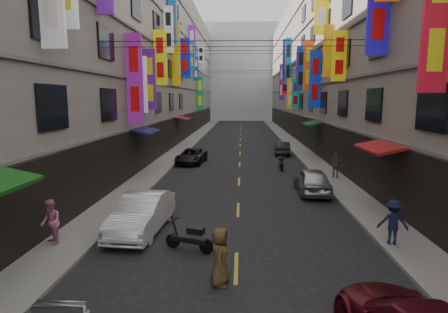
# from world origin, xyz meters

# --- Properties ---
(sidewalk_left) EXTENTS (2.00, 90.00, 0.12)m
(sidewalk_left) POSITION_xyz_m (-6.00, 42.00, 0.06)
(sidewalk_left) COLOR slate
(sidewalk_left) RESTS_ON ground
(sidewalk_right) EXTENTS (2.00, 90.00, 0.12)m
(sidewalk_right) POSITION_xyz_m (6.00, 42.00, 0.06)
(sidewalk_right) COLOR slate
(sidewalk_right) RESTS_ON ground
(building_row_left) EXTENTS (10.14, 90.00, 19.00)m
(building_row_left) POSITION_xyz_m (-11.99, 42.00, 9.49)
(building_row_left) COLOR gray
(building_row_left) RESTS_ON ground
(building_row_right) EXTENTS (10.14, 90.00, 19.00)m
(building_row_right) POSITION_xyz_m (11.99, 42.00, 9.49)
(building_row_right) COLOR gray
(building_row_right) RESTS_ON ground
(haze_block) EXTENTS (18.00, 8.00, 22.00)m
(haze_block) POSITION_xyz_m (0.00, 92.00, 11.00)
(haze_block) COLOR silver
(haze_block) RESTS_ON ground
(shop_signage) EXTENTS (14.00, 55.00, 11.59)m
(shop_signage) POSITION_xyz_m (0.04, 35.04, 9.20)
(shop_signage) COLOR #0E2BA7
(shop_signage) RESTS_ON ground
(street_awnings) EXTENTS (13.99, 35.20, 0.41)m
(street_awnings) POSITION_xyz_m (-1.26, 26.00, 3.00)
(street_awnings) COLOR #175416
(street_awnings) RESTS_ON ground
(overhead_cables) EXTENTS (14.00, 38.04, 1.24)m
(overhead_cables) POSITION_xyz_m (0.00, 30.00, 8.80)
(overhead_cables) COLOR black
(overhead_cables) RESTS_ON ground
(lane_markings) EXTENTS (0.12, 80.20, 0.01)m
(lane_markings) POSITION_xyz_m (0.00, 39.00, 0.00)
(lane_markings) COLOR gold
(lane_markings) RESTS_ON ground
(scooter_crossing) EXTENTS (1.73, 0.81, 1.14)m
(scooter_crossing) POSITION_xyz_m (-1.58, 13.20, 0.44)
(scooter_crossing) COLOR black
(scooter_crossing) RESTS_ON ground
(scooter_far_right) EXTENTS (0.50, 1.80, 1.14)m
(scooter_far_right) POSITION_xyz_m (3.04, 28.11, 0.44)
(scooter_far_right) COLOR black
(scooter_far_right) RESTS_ON ground
(car_left_mid) EXTENTS (1.86, 4.55, 1.47)m
(car_left_mid) POSITION_xyz_m (-3.70, 14.95, 0.73)
(car_left_mid) COLOR white
(car_left_mid) RESTS_ON ground
(car_left_far) EXTENTS (2.34, 4.41, 1.18)m
(car_left_far) POSITION_xyz_m (-3.83, 30.38, 0.59)
(car_left_far) COLOR black
(car_left_far) RESTS_ON ground
(car_right_mid) EXTENTS (1.72, 4.16, 1.41)m
(car_right_mid) POSITION_xyz_m (4.00, 21.31, 0.70)
(car_right_mid) COLOR #B3B2B7
(car_right_mid) RESTS_ON ground
(car_right_far) EXTENTS (1.49, 3.76, 1.22)m
(car_right_far) POSITION_xyz_m (3.87, 35.49, 0.61)
(car_right_far) COLOR #25252C
(car_right_far) RESTS_ON ground
(pedestrian_lfar) EXTENTS (0.90, 0.93, 1.58)m
(pedestrian_lfar) POSITION_xyz_m (-6.42, 13.26, 0.91)
(pedestrian_lfar) COLOR pink
(pedestrian_lfar) RESTS_ON sidewalk_left
(pedestrian_rnear) EXTENTS (1.11, 0.75, 1.57)m
(pedestrian_rnear) POSITION_xyz_m (5.40, 13.87, 0.90)
(pedestrian_rnear) COLOR black
(pedestrian_rnear) RESTS_ON sidewalk_right
(pedestrian_rfar) EXTENTS (0.99, 0.60, 1.63)m
(pedestrian_rfar) POSITION_xyz_m (6.17, 24.95, 0.93)
(pedestrian_rfar) COLOR #5B5C5E
(pedestrian_rfar) RESTS_ON sidewalk_right
(pedestrian_crossing) EXTENTS (0.56, 0.81, 1.65)m
(pedestrian_crossing) POSITION_xyz_m (-0.44, 10.90, 0.83)
(pedestrian_crossing) COLOR brown
(pedestrian_crossing) RESTS_ON ground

